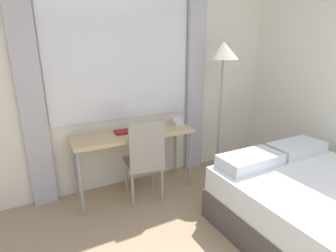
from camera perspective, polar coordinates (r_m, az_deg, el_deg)
name	(u,v)px	position (r m, az deg, el deg)	size (l,w,h in m)	color
wall_back_with_window	(142,75)	(3.25, -5.78, 10.95)	(4.63, 0.13, 2.70)	silver
desk	(134,138)	(3.03, -7.44, -2.56)	(1.39, 0.46, 0.75)	tan
desk_chair	(145,157)	(2.92, -5.08, -6.78)	(0.45, 0.45, 0.96)	gray
standing_lamp	(223,61)	(3.37, 11.87, 13.60)	(0.37, 0.37, 1.75)	#4C4C51
telephone	(177,122)	(3.25, 1.89, 0.90)	(0.13, 0.17, 0.09)	silver
book	(128,131)	(3.02, -8.71, -1.11)	(0.30, 0.17, 0.02)	maroon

